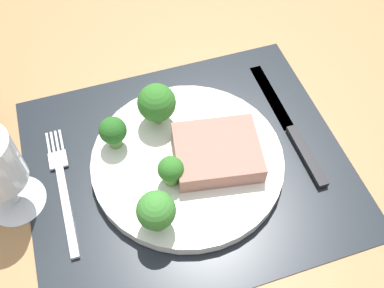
% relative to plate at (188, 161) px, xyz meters
% --- Properties ---
extents(ground_plane, '(1.40, 1.10, 0.03)m').
position_rel_plate_xyz_m(ground_plane, '(0.00, 0.00, -0.03)').
color(ground_plane, '#996D42').
extents(placemat, '(0.42, 0.36, 0.00)m').
position_rel_plate_xyz_m(placemat, '(0.00, 0.00, -0.01)').
color(placemat, black).
rests_on(placemat, ground_plane).
extents(plate, '(0.25, 0.25, 0.02)m').
position_rel_plate_xyz_m(plate, '(0.00, 0.00, 0.00)').
color(plate, silver).
rests_on(plate, placemat).
extents(steak, '(0.12, 0.11, 0.03)m').
position_rel_plate_xyz_m(steak, '(0.04, -0.01, 0.02)').
color(steak, '#9E6B5B').
rests_on(steak, plate).
extents(broccoli_center, '(0.04, 0.04, 0.05)m').
position_rel_plate_xyz_m(broccoli_center, '(-0.08, 0.05, 0.04)').
color(broccoli_center, '#5B8942').
rests_on(broccoli_center, plate).
extents(broccoli_near_steak, '(0.05, 0.05, 0.06)m').
position_rel_plate_xyz_m(broccoli_near_steak, '(-0.02, 0.07, 0.05)').
color(broccoli_near_steak, '#6B994C').
rests_on(broccoli_near_steak, plate).
extents(broccoli_near_fork, '(0.03, 0.03, 0.04)m').
position_rel_plate_xyz_m(broccoli_near_fork, '(-0.03, -0.03, 0.03)').
color(broccoli_near_fork, '#5B8942').
rests_on(broccoli_near_fork, plate).
extents(broccoli_back_left, '(0.05, 0.05, 0.06)m').
position_rel_plate_xyz_m(broccoli_back_left, '(-0.06, -0.08, 0.04)').
color(broccoli_back_left, '#5B8942').
rests_on(broccoli_back_left, plate).
extents(fork, '(0.02, 0.19, 0.01)m').
position_rel_plate_xyz_m(fork, '(-0.16, 0.01, -0.01)').
color(fork, silver).
rests_on(fork, placemat).
extents(knife, '(0.02, 0.23, 0.01)m').
position_rel_plate_xyz_m(knife, '(0.16, 0.01, -0.00)').
color(knife, black).
rests_on(knife, placemat).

